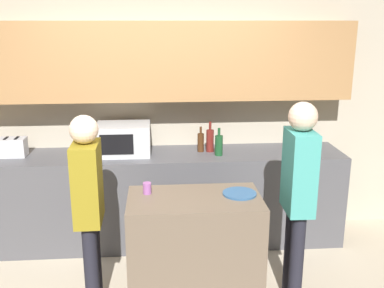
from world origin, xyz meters
TOP-DOWN VIEW (x-y plane):
  - back_wall at (0.00, 1.66)m, footprint 6.40×0.40m
  - back_counter at (0.00, 1.39)m, footprint 3.60×0.62m
  - kitchen_island at (0.24, 0.29)m, footprint 1.01×0.58m
  - microwave at (-0.37, 1.42)m, footprint 0.52×0.39m
  - toaster at (-1.43, 1.42)m, footprint 0.26×0.16m
  - potted_plant at (1.48, 1.42)m, footprint 0.14×0.14m
  - bottle_0 at (0.39, 1.45)m, footprint 0.06×0.06m
  - bottle_1 at (0.49, 1.44)m, footprint 0.08×0.08m
  - bottle_2 at (0.56, 1.30)m, footprint 0.08×0.08m
  - plate_on_island at (0.58, 0.32)m, footprint 0.26×0.26m
  - cup_0 at (-0.12, 0.40)m, footprint 0.06×0.06m
  - person_left at (-0.55, 0.28)m, footprint 0.21×0.34m
  - person_center at (1.02, 0.26)m, footprint 0.22×0.35m

SIDE VIEW (x-z plane):
  - kitchen_island at x=0.24m, z-range 0.00..0.92m
  - back_counter at x=0.00m, z-range 0.00..0.93m
  - person_left at x=-0.55m, z-range 0.14..1.71m
  - plate_on_island at x=0.58m, z-range 0.92..0.93m
  - cup_0 at x=-0.12m, z-range 0.92..1.01m
  - person_center at x=1.02m, z-range 0.15..1.80m
  - toaster at x=-1.43m, z-range 0.93..1.12m
  - bottle_0 at x=0.39m, z-range 0.90..1.16m
  - bottle_2 at x=0.56m, z-range 0.90..1.17m
  - bottle_1 at x=0.49m, z-range 0.90..1.20m
  - microwave at x=-0.37m, z-range 0.93..1.23m
  - potted_plant at x=1.48m, z-range 0.94..1.33m
  - back_wall at x=0.00m, z-range 0.19..2.89m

